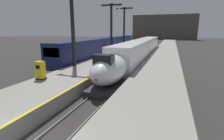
{
  "coord_description": "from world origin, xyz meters",
  "views": [
    {
      "loc": [
        5.18,
        -4.25,
        5.28
      ],
      "look_at": [
        0.26,
        10.0,
        1.8
      ],
      "focal_mm": 27.67,
      "sensor_mm": 36.0,
      "label": 1
    }
  ],
  "objects_px": {
    "highspeed_train_main": "(140,50)",
    "rolling_suitcase": "(100,58)",
    "passenger_near_edge": "(115,54)",
    "passenger_mid_platform": "(111,52)",
    "station_column_distant": "(124,24)",
    "station_column_mid": "(72,17)",
    "station_column_far": "(111,24)",
    "ticket_machine_yellow": "(40,71)",
    "regional_train_adjacent": "(106,45)"
  },
  "relations": [
    {
      "from": "passenger_mid_platform",
      "to": "regional_train_adjacent",
      "type": "bearing_deg",
      "value": 114.64
    },
    {
      "from": "highspeed_train_main",
      "to": "passenger_mid_platform",
      "type": "bearing_deg",
      "value": -130.74
    },
    {
      "from": "passenger_near_edge",
      "to": "passenger_mid_platform",
      "type": "height_order",
      "value": "same"
    },
    {
      "from": "passenger_mid_platform",
      "to": "station_column_distant",
      "type": "bearing_deg",
      "value": 97.83
    },
    {
      "from": "highspeed_train_main",
      "to": "passenger_mid_platform",
      "type": "xyz_separation_m",
      "value": [
        -3.73,
        -4.33,
        0.11
      ]
    },
    {
      "from": "regional_train_adjacent",
      "to": "station_column_distant",
      "type": "bearing_deg",
      "value": 70.61
    },
    {
      "from": "station_column_far",
      "to": "station_column_distant",
      "type": "height_order",
      "value": "station_column_distant"
    },
    {
      "from": "regional_train_adjacent",
      "to": "station_column_far",
      "type": "distance_m",
      "value": 5.75
    },
    {
      "from": "station_column_mid",
      "to": "station_column_far",
      "type": "bearing_deg",
      "value": 90.0
    },
    {
      "from": "highspeed_train_main",
      "to": "rolling_suitcase",
      "type": "relative_size",
      "value": 38.28
    },
    {
      "from": "station_column_mid",
      "to": "station_column_far",
      "type": "relative_size",
      "value": 1.05
    },
    {
      "from": "station_column_far",
      "to": "station_column_distant",
      "type": "distance_m",
      "value": 9.28
    },
    {
      "from": "passenger_near_edge",
      "to": "rolling_suitcase",
      "type": "height_order",
      "value": "passenger_near_edge"
    },
    {
      "from": "highspeed_train_main",
      "to": "regional_train_adjacent",
      "type": "relative_size",
      "value": 1.03
    },
    {
      "from": "station_column_mid",
      "to": "rolling_suitcase",
      "type": "distance_m",
      "value": 7.57
    },
    {
      "from": "rolling_suitcase",
      "to": "highspeed_train_main",
      "type": "bearing_deg",
      "value": 53.22
    },
    {
      "from": "highspeed_train_main",
      "to": "regional_train_adjacent",
      "type": "xyz_separation_m",
      "value": [
        -8.1,
        5.2,
        0.2
      ]
    },
    {
      "from": "station_column_distant",
      "to": "passenger_mid_platform",
      "type": "bearing_deg",
      "value": -82.17
    },
    {
      "from": "ticket_machine_yellow",
      "to": "passenger_mid_platform",
      "type": "bearing_deg",
      "value": 82.25
    },
    {
      "from": "station_column_far",
      "to": "passenger_near_edge",
      "type": "height_order",
      "value": "station_column_far"
    },
    {
      "from": "passenger_mid_platform",
      "to": "passenger_near_edge",
      "type": "bearing_deg",
      "value": -57.79
    },
    {
      "from": "station_column_distant",
      "to": "rolling_suitcase",
      "type": "relative_size",
      "value": 9.63
    },
    {
      "from": "station_column_far",
      "to": "passenger_near_edge",
      "type": "bearing_deg",
      "value": -67.39
    },
    {
      "from": "passenger_near_edge",
      "to": "passenger_mid_platform",
      "type": "bearing_deg",
      "value": 122.21
    },
    {
      "from": "regional_train_adjacent",
      "to": "passenger_near_edge",
      "type": "bearing_deg",
      "value": -63.69
    },
    {
      "from": "station_column_mid",
      "to": "station_column_far",
      "type": "distance_m",
      "value": 13.67
    },
    {
      "from": "regional_train_adjacent",
      "to": "station_column_mid",
      "type": "xyz_separation_m",
      "value": [
        2.2,
        -16.7,
        4.6
      ]
    },
    {
      "from": "station_column_far",
      "to": "passenger_near_edge",
      "type": "relative_size",
      "value": 5.34
    },
    {
      "from": "passenger_near_edge",
      "to": "ticket_machine_yellow",
      "type": "bearing_deg",
      "value": -107.36
    },
    {
      "from": "passenger_near_edge",
      "to": "rolling_suitcase",
      "type": "distance_m",
      "value": 2.71
    },
    {
      "from": "station_column_mid",
      "to": "passenger_mid_platform",
      "type": "relative_size",
      "value": 5.61
    },
    {
      "from": "station_column_distant",
      "to": "passenger_mid_platform",
      "type": "xyz_separation_m",
      "value": [
        2.17,
        -15.78,
        -4.68
      ]
    },
    {
      "from": "station_column_far",
      "to": "passenger_mid_platform",
      "type": "distance_m",
      "value": 8.17
    },
    {
      "from": "station_column_mid",
      "to": "ticket_machine_yellow",
      "type": "relative_size",
      "value": 5.93
    },
    {
      "from": "station_column_distant",
      "to": "ticket_machine_yellow",
      "type": "xyz_separation_m",
      "value": [
        0.35,
        -29.16,
        -4.93
      ]
    },
    {
      "from": "station_column_distant",
      "to": "rolling_suitcase",
      "type": "distance_m",
      "value": 18.59
    },
    {
      "from": "station_column_distant",
      "to": "ticket_machine_yellow",
      "type": "relative_size",
      "value": 5.91
    },
    {
      "from": "regional_train_adjacent",
      "to": "station_column_distant",
      "type": "height_order",
      "value": "station_column_distant"
    },
    {
      "from": "highspeed_train_main",
      "to": "passenger_near_edge",
      "type": "height_order",
      "value": "highspeed_train_main"
    },
    {
      "from": "station_column_mid",
      "to": "passenger_mid_platform",
      "type": "bearing_deg",
      "value": 73.15
    },
    {
      "from": "station_column_mid",
      "to": "highspeed_train_main",
      "type": "bearing_deg",
      "value": 62.84
    },
    {
      "from": "highspeed_train_main",
      "to": "regional_train_adjacent",
      "type": "distance_m",
      "value": 9.63
    },
    {
      "from": "passenger_near_edge",
      "to": "ticket_machine_yellow",
      "type": "xyz_separation_m",
      "value": [
        -3.4,
        -10.88,
        -0.25
      ]
    },
    {
      "from": "highspeed_train_main",
      "to": "station_column_distant",
      "type": "height_order",
      "value": "station_column_distant"
    },
    {
      "from": "station_column_mid",
      "to": "passenger_mid_platform",
      "type": "distance_m",
      "value": 8.84
    },
    {
      "from": "highspeed_train_main",
      "to": "rolling_suitcase",
      "type": "height_order",
      "value": "highspeed_train_main"
    },
    {
      "from": "passenger_mid_platform",
      "to": "rolling_suitcase",
      "type": "xyz_separation_m",
      "value": [
        -0.98,
        -1.98,
        -0.69
      ]
    },
    {
      "from": "station_column_distant",
      "to": "station_column_mid",
      "type": "bearing_deg",
      "value": -90.0
    },
    {
      "from": "highspeed_train_main",
      "to": "station_column_mid",
      "type": "bearing_deg",
      "value": -117.16
    },
    {
      "from": "station_column_far",
      "to": "ticket_machine_yellow",
      "type": "distance_m",
      "value": 20.43
    }
  ]
}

